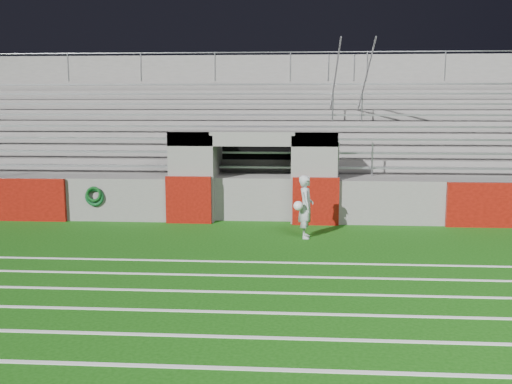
{
  "coord_description": "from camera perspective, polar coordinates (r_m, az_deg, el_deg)",
  "views": [
    {
      "loc": [
        1.18,
        -12.87,
        3.38
      ],
      "look_at": [
        0.2,
        1.8,
        1.1
      ],
      "focal_mm": 40.0,
      "sensor_mm": 36.0,
      "label": 1
    }
  ],
  "objects": [
    {
      "name": "goalkeeper_with_ball",
      "position": [
        14.47,
        4.99,
        -1.47
      ],
      "size": [
        0.52,
        0.71,
        1.61
      ],
      "color": "#AEB4B8",
      "rests_on": "ground"
    },
    {
      "name": "ground",
      "position": [
        13.36,
        -1.38,
        -5.84
      ],
      "size": [
        90.0,
        90.0,
        0.0
      ],
      "primitive_type": "plane",
      "color": "#134B0C",
      "rests_on": "ground"
    },
    {
      "name": "hose_coil",
      "position": [
        17.01,
        -15.88,
        -0.38
      ],
      "size": [
        0.56,
        0.15,
        0.59
      ],
      "color": "#0E461F",
      "rests_on": "ground"
    },
    {
      "name": "field_markings",
      "position": [
        8.65,
        -4.48,
        -14.19
      ],
      "size": [
        28.0,
        8.09,
        0.01
      ],
      "color": "white",
      "rests_on": "ground"
    },
    {
      "name": "stadium_structure",
      "position": [
        20.96,
        0.59,
        3.65
      ],
      "size": [
        26.0,
        8.48,
        5.42
      ],
      "color": "slate",
      "rests_on": "ground"
    }
  ]
}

